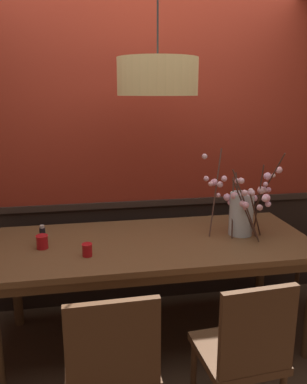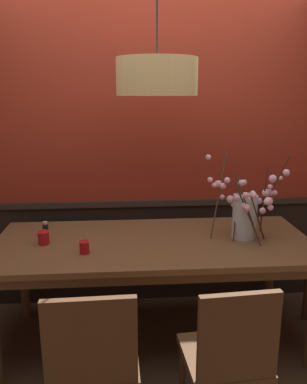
{
  "view_description": "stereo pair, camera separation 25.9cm",
  "coord_description": "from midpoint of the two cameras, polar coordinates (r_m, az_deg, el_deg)",
  "views": [
    {
      "loc": [
        -0.45,
        -2.51,
        1.78
      ],
      "look_at": [
        0.0,
        0.0,
        1.12
      ],
      "focal_mm": 36.75,
      "sensor_mm": 36.0,
      "label": 1
    },
    {
      "loc": [
        -0.19,
        -2.54,
        1.78
      ],
      "look_at": [
        0.0,
        0.0,
        1.12
      ],
      "focal_mm": 36.75,
      "sensor_mm": 36.0,
      "label": 2
    }
  ],
  "objects": [
    {
      "name": "chair_near_side_left",
      "position": [
        2.08,
        -4.96,
        -23.08
      ],
      "size": [
        0.46,
        0.44,
        0.91
      ],
      "color": "#4C301C",
      "rests_on": "ground"
    },
    {
      "name": "dining_table",
      "position": [
        2.77,
        2.72,
        -8.61
      ],
      "size": [
        2.19,
        0.94,
        0.78
      ],
      "color": "brown",
      "rests_on": "ground"
    },
    {
      "name": "condiment_bottle",
      "position": [
        2.82,
        -12.87,
        -5.53
      ],
      "size": [
        0.04,
        0.04,
        0.12
      ],
      "color": "black",
      "rests_on": "dining_table"
    },
    {
      "name": "candle_holder_nearer_center",
      "position": [
        2.72,
        -13.04,
        -6.51
      ],
      "size": [
        0.08,
        0.08,
        0.09
      ],
      "color": "red",
      "rests_on": "dining_table"
    },
    {
      "name": "vase_with_blossoms",
      "position": [
        2.84,
        15.76,
        -2.98
      ],
      "size": [
        0.6,
        0.47,
        0.6
      ],
      "color": "silver",
      "rests_on": "dining_table"
    },
    {
      "name": "pendant_lamp",
      "position": [
        2.51,
        3.58,
        16.35
      ],
      "size": [
        0.5,
        0.5,
        1.03
      ],
      "color": "tan"
    },
    {
      "name": "chair_far_side_right",
      "position": [
        3.69,
        5.75,
        -5.71
      ],
      "size": [
        0.43,
        0.43,
        0.92
      ],
      "color": "#4C301C",
      "rests_on": "ground"
    },
    {
      "name": "back_wall",
      "position": [
        3.22,
        1.44,
        7.27
      ],
      "size": [
        5.03,
        0.14,
        2.78
      ],
      "color": "black",
      "rests_on": "ground"
    },
    {
      "name": "chair_near_side_right",
      "position": [
        2.15,
        14.5,
        -22.18
      ],
      "size": [
        0.43,
        0.44,
        0.91
      ],
      "color": "#4C301C",
      "rests_on": "ground"
    },
    {
      "name": "chair_far_side_left",
      "position": [
        3.63,
        -4.68,
        -6.38
      ],
      "size": [
        0.48,
        0.44,
        0.86
      ],
      "color": "#4C301C",
      "rests_on": "ground"
    },
    {
      "name": "candle_holder_nearer_edge",
      "position": [
        2.53,
        -7.1,
        -7.99
      ],
      "size": [
        0.07,
        0.07,
        0.08
      ],
      "color": "red",
      "rests_on": "dining_table"
    },
    {
      "name": "ground_plane",
      "position": [
        3.11,
        2.55,
        -20.56
      ],
      "size": [
        24.0,
        24.0,
        0.0
      ],
      "primitive_type": "plane",
      "color": "#422D1E"
    }
  ]
}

